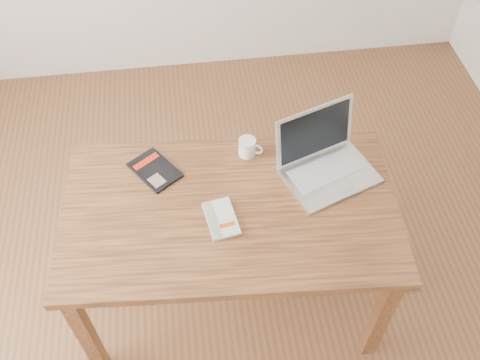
{
  "coord_description": "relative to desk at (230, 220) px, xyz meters",
  "views": [
    {
      "loc": [
        -0.06,
        -1.2,
        2.53
      ],
      "look_at": [
        0.12,
        0.16,
        0.85
      ],
      "focal_mm": 40.0,
      "sensor_mm": 36.0,
      "label": 1
    }
  ],
  "objects": [
    {
      "name": "white_guidebook",
      "position": [
        -0.04,
        -0.05,
        0.1
      ],
      "size": [
        0.14,
        0.21,
        0.02
      ],
      "rotation": [
        0.0,
        0.0,
        0.16
      ],
      "color": "silver",
      "rests_on": "desk"
    },
    {
      "name": "desk",
      "position": [
        0.0,
        0.0,
        0.0
      ],
      "size": [
        1.44,
        0.89,
        0.75
      ],
      "rotation": [
        0.0,
        0.0,
        -0.07
      ],
      "color": "brown",
      "rests_on": "ground"
    },
    {
      "name": "coffee_mug",
      "position": [
        0.12,
        0.29,
        0.13
      ],
      "size": [
        0.11,
        0.08,
        0.08
      ],
      "rotation": [
        0.0,
        0.0,
        -0.43
      ],
      "color": "white",
      "rests_on": "desk"
    },
    {
      "name": "room",
      "position": [
        -0.14,
        -0.1,
        0.69
      ],
      "size": [
        4.04,
        4.04,
        2.7
      ],
      "color": "brown",
      "rests_on": "ground"
    },
    {
      "name": "laptop",
      "position": [
        0.43,
        0.15,
        0.15
      ],
      "size": [
        0.46,
        0.42,
        0.26
      ],
      "rotation": [
        0.0,
        0.0,
        0.34
      ],
      "color": "silver",
      "rests_on": "desk"
    },
    {
      "name": "black_guidebook",
      "position": [
        -0.3,
        0.24,
        0.1
      ],
      "size": [
        0.25,
        0.26,
        0.01
      ],
      "rotation": [
        0.0,
        0.0,
        0.62
      ],
      "color": "black",
      "rests_on": "desk"
    }
  ]
}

